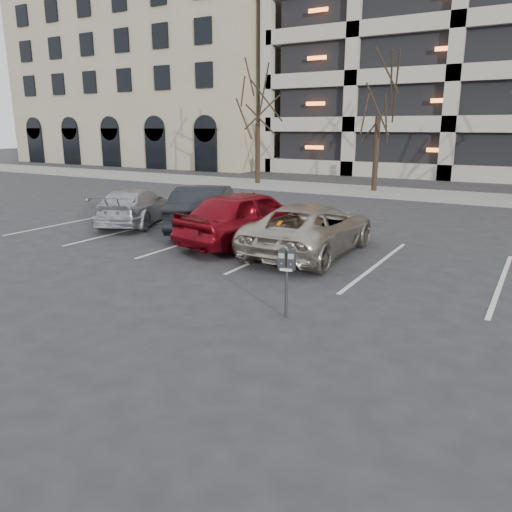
% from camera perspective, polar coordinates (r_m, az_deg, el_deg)
% --- Properties ---
extents(ground, '(140.00, 140.00, 0.00)m').
position_cam_1_polar(ground, '(11.16, 3.24, -2.80)').
color(ground, '#28282B').
rests_on(ground, ground).
extents(sidewalk, '(80.00, 4.00, 0.12)m').
position_cam_1_polar(sidewalk, '(26.16, 19.61, 6.54)').
color(sidewalk, gray).
rests_on(sidewalk, ground).
extents(stall_lines, '(16.90, 5.20, 0.00)m').
position_cam_1_polar(stall_lines, '(13.75, 2.44, 0.57)').
color(stall_lines, silver).
rests_on(stall_lines, ground).
extents(office_building, '(26.00, 16.20, 15.00)m').
position_cam_1_polar(office_building, '(51.47, -9.93, 18.99)').
color(office_building, gray).
rests_on(office_building, ground).
extents(tree_a, '(3.43, 3.43, 7.79)m').
position_cam_1_polar(tree_a, '(29.59, 0.20, 19.01)').
color(tree_a, black).
rests_on(tree_a, ground).
extents(tree_b, '(3.75, 3.75, 8.52)m').
position_cam_1_polar(tree_b, '(26.82, 14.10, 20.20)').
color(tree_b, black).
rests_on(tree_b, ground).
extents(parking_meter, '(0.34, 0.19, 1.25)m').
position_cam_1_polar(parking_meter, '(8.77, 3.53, -1.13)').
color(parking_meter, black).
rests_on(parking_meter, ground).
extents(suv_silver, '(2.36, 4.95, 1.37)m').
position_cam_1_polar(suv_silver, '(13.47, 6.27, 3.14)').
color(suv_silver, '#B7AE9C').
rests_on(suv_silver, ground).
extents(car_red, '(2.75, 4.97, 1.60)m').
position_cam_1_polar(car_red, '(14.52, -0.84, 4.53)').
color(car_red, maroon).
rests_on(car_red, ground).
extents(car_dark, '(3.23, 4.82, 1.50)m').
position_cam_1_polar(car_dark, '(16.55, -5.68, 5.53)').
color(car_dark, black).
rests_on(car_dark, ground).
extents(car_silver, '(3.30, 4.68, 1.26)m').
position_cam_1_polar(car_silver, '(18.09, -13.61, 5.57)').
color(car_silver, '#AFB1B7').
rests_on(car_silver, ground).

